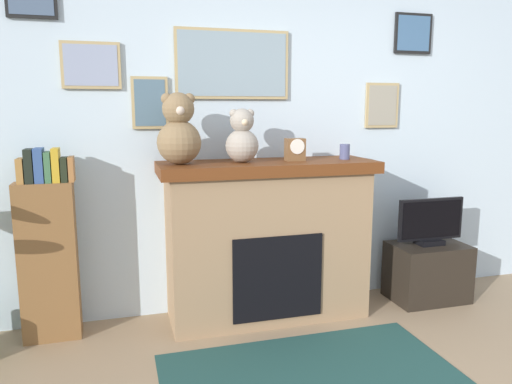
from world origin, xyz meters
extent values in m
cube|color=silver|center=(0.00, 2.00, 1.30)|extent=(5.20, 0.12, 2.60)
cube|color=tan|center=(-0.56, 1.93, 1.82)|extent=(0.83, 0.02, 0.49)
cube|color=#839BA8|center=(-0.56, 1.91, 1.82)|extent=(0.79, 0.00, 0.45)
cube|color=tan|center=(-1.52, 1.93, 1.79)|extent=(0.38, 0.02, 0.31)
cube|color=#8E9AB7|center=(-1.52, 1.91, 1.79)|extent=(0.34, 0.00, 0.27)
cube|color=black|center=(0.89, 1.93, 2.09)|extent=(0.32, 0.02, 0.30)
cube|color=#3F648D|center=(0.89, 1.91, 2.09)|extent=(0.28, 0.00, 0.26)
cube|color=tan|center=(-1.15, 1.93, 1.55)|extent=(0.25, 0.02, 0.36)
cube|color=slate|center=(-1.15, 1.91, 1.55)|extent=(0.21, 0.00, 0.32)
cube|color=tan|center=(0.64, 1.93, 1.53)|extent=(0.28, 0.02, 0.35)
cube|color=gray|center=(0.64, 1.91, 1.53)|extent=(0.24, 0.00, 0.31)
cube|color=#967654|center=(-0.37, 1.70, 0.53)|extent=(1.41, 0.49, 1.07)
cube|color=#613014|center=(-0.37, 1.70, 1.11)|extent=(1.53, 0.55, 0.08)
cube|color=black|center=(-0.37, 1.45, 0.37)|extent=(0.63, 0.02, 0.59)
cube|color=brown|center=(-1.85, 1.74, 0.53)|extent=(0.36, 0.16, 1.05)
cube|color=#A07036|center=(-1.97, 1.74, 1.13)|extent=(0.04, 0.13, 0.16)
cube|color=black|center=(-1.91, 1.74, 1.16)|extent=(0.05, 0.13, 0.21)
cube|color=#324F88|center=(-1.86, 1.74, 1.16)|extent=(0.05, 0.13, 0.22)
cube|color=#3A6943|center=(-1.81, 1.74, 1.15)|extent=(0.04, 0.13, 0.19)
cube|color=gold|center=(-1.76, 1.74, 1.16)|extent=(0.04, 0.13, 0.21)
cube|color=black|center=(-1.71, 1.74, 1.13)|extent=(0.04, 0.13, 0.15)
cube|color=#A06736|center=(-1.67, 1.74, 1.13)|extent=(0.03, 0.13, 0.16)
cube|color=black|center=(0.95, 1.64, 0.23)|extent=(0.58, 0.40, 0.45)
cube|color=black|center=(0.95, 1.64, 0.47)|extent=(0.20, 0.14, 0.04)
cube|color=black|center=(0.95, 1.64, 0.66)|extent=(0.56, 0.03, 0.33)
cube|color=black|center=(0.95, 1.62, 0.66)|extent=(0.52, 0.00, 0.29)
cube|color=#204541|center=(-0.37, 0.77, 0.00)|extent=(1.70, 1.08, 0.01)
cylinder|color=#4C517A|center=(0.21, 1.68, 1.20)|extent=(0.07, 0.07, 0.11)
cube|color=brown|center=(-0.18, 1.68, 1.22)|extent=(0.13, 0.09, 0.16)
cylinder|color=white|center=(-0.18, 1.63, 1.25)|extent=(0.10, 0.01, 0.10)
sphere|color=olive|center=(-0.99, 1.68, 1.29)|extent=(0.29, 0.29, 0.29)
sphere|color=olive|center=(-0.99, 1.68, 1.51)|extent=(0.21, 0.21, 0.21)
sphere|color=olive|center=(-1.06, 1.68, 1.57)|extent=(0.07, 0.07, 0.07)
sphere|color=olive|center=(-0.91, 1.68, 1.57)|extent=(0.07, 0.07, 0.07)
sphere|color=beige|center=(-0.99, 1.59, 1.50)|extent=(0.06, 0.06, 0.06)
sphere|color=#A09688|center=(-0.56, 1.68, 1.26)|extent=(0.23, 0.23, 0.23)
sphere|color=#A09688|center=(-0.56, 1.68, 1.43)|extent=(0.16, 0.16, 0.16)
sphere|color=#A09688|center=(-0.62, 1.68, 1.48)|extent=(0.06, 0.06, 0.06)
sphere|color=#A09688|center=(-0.50, 1.68, 1.48)|extent=(0.06, 0.06, 0.06)
sphere|color=beige|center=(-0.56, 1.61, 1.42)|extent=(0.05, 0.05, 0.05)
camera|label=1|loc=(-1.38, -1.55, 1.52)|focal=34.20mm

